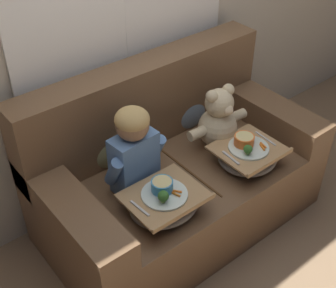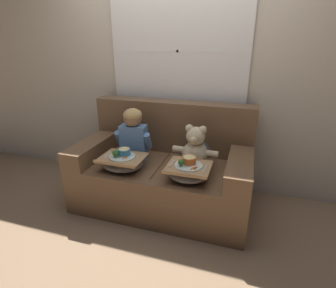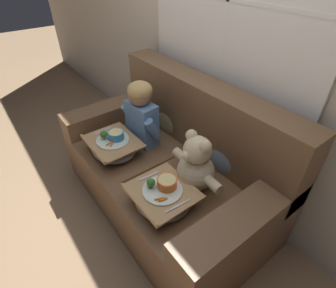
{
  "view_description": "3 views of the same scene",
  "coord_description": "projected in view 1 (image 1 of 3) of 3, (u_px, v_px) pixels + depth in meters",
  "views": [
    {
      "loc": [
        -1.43,
        -1.65,
        2.3
      ],
      "look_at": [
        -0.14,
        -0.05,
        0.73
      ],
      "focal_mm": 50.0,
      "sensor_mm": 36.0,
      "label": 1
    },
    {
      "loc": [
        0.77,
        -2.26,
        1.6
      ],
      "look_at": [
        0.03,
        0.09,
        0.64
      ],
      "focal_mm": 28.0,
      "sensor_mm": 36.0,
      "label": 2
    },
    {
      "loc": [
        1.21,
        -0.88,
        1.77
      ],
      "look_at": [
        0.06,
        -0.01,
        0.68
      ],
      "focal_mm": 28.0,
      "sensor_mm": 36.0,
      "label": 3
    }
  ],
  "objects": [
    {
      "name": "couch",
      "position": [
        173.0,
        173.0,
        2.96
      ],
      "size": [
        1.72,
        0.94,
        1.02
      ],
      "color": "brown",
      "rests_on": "ground_plane"
    },
    {
      "name": "teddy_bear",
      "position": [
        219.0,
        121.0,
        2.91
      ],
      "size": [
        0.45,
        0.31,
        0.42
      ],
      "color": "beige",
      "rests_on": "couch"
    },
    {
      "name": "lap_tray_teddy",
      "position": [
        247.0,
        155.0,
        2.81
      ],
      "size": [
        0.38,
        0.36,
        0.2
      ],
      "color": "slate",
      "rests_on": "teddy_bear"
    },
    {
      "name": "lap_tray_child",
      "position": [
        165.0,
        202.0,
        2.49
      ],
      "size": [
        0.41,
        0.34,
        0.2
      ],
      "color": "slate",
      "rests_on": "child_figure"
    },
    {
      "name": "throw_pillow_behind_child",
      "position": [
        108.0,
        142.0,
        2.77
      ],
      "size": [
        0.33,
        0.16,
        0.34
      ],
      "color": "#898456",
      "rests_on": "couch"
    },
    {
      "name": "throw_pillow_behind_teddy",
      "position": [
        190.0,
        106.0,
        3.09
      ],
      "size": [
        0.32,
        0.15,
        0.33
      ],
      "color": "slate",
      "rests_on": "couch"
    },
    {
      "name": "wall_back_with_window",
      "position": [
        121.0,
        4.0,
        2.67
      ],
      "size": [
        8.0,
        0.08,
        2.6
      ],
      "color": "beige",
      "rests_on": "ground_plane"
    },
    {
      "name": "ground_plane",
      "position": [
        180.0,
        219.0,
        3.13
      ],
      "size": [
        14.0,
        14.0,
        0.0
      ],
      "primitive_type": "plane",
      "color": "#8E7051"
    },
    {
      "name": "child_figure",
      "position": [
        134.0,
        146.0,
        2.52
      ],
      "size": [
        0.38,
        0.19,
        0.53
      ],
      "color": "#5B84BC",
      "rests_on": "couch"
    }
  ]
}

